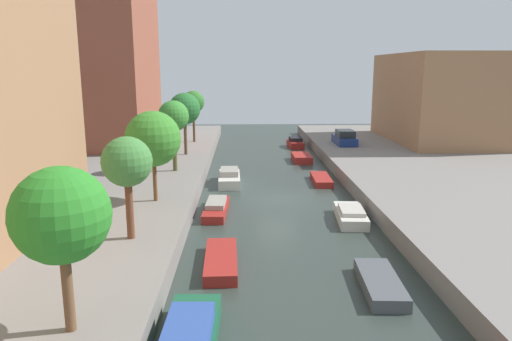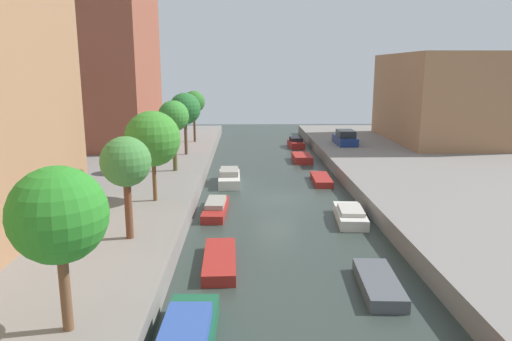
# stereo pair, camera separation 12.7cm
# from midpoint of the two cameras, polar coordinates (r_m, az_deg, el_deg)

# --- Properties ---
(ground_plane) EXTENTS (84.00, 84.00, 0.00)m
(ground_plane) POSITION_cam_midpoint_polar(r_m,az_deg,el_deg) (30.46, 2.43, -3.51)
(ground_plane) COLOR #2D3833
(quay_left) EXTENTS (20.00, 64.00, 1.00)m
(quay_left) POSITION_cam_midpoint_polar(r_m,az_deg,el_deg) (32.87, -24.66, -2.56)
(quay_left) COLOR gray
(quay_left) RESTS_ON ground_plane
(quay_right) EXTENTS (20.00, 64.00, 1.00)m
(quay_right) POSITION_cam_midpoint_polar(r_m,az_deg,el_deg) (34.76, 27.95, -2.12)
(quay_right) COLOR gray
(quay_right) RESTS_ON ground_plane
(apartment_tower_far) EXTENTS (10.00, 12.19, 21.43)m
(apartment_tower_far) POSITION_cam_midpoint_polar(r_m,az_deg,el_deg) (48.18, -19.11, 15.68)
(apartment_tower_far) COLOR brown
(apartment_tower_far) RESTS_ON quay_left
(low_block_right) EXTENTS (10.00, 15.48, 8.70)m
(low_block_right) POSITION_cam_midpoint_polar(r_m,az_deg,el_deg) (51.86, 21.43, 8.17)
(low_block_right) COLOR #9E704C
(low_block_right) RESTS_ON quay_right
(street_tree_0) EXTENTS (2.66, 2.66, 4.72)m
(street_tree_0) POSITION_cam_midpoint_polar(r_m,az_deg,el_deg) (13.78, -22.66, -5.08)
(street_tree_0) COLOR brown
(street_tree_0) RESTS_ON quay_left
(street_tree_1) EXTENTS (2.14, 2.14, 4.47)m
(street_tree_1) POSITION_cam_midpoint_polar(r_m,az_deg,el_deg) (20.66, -15.45, 0.88)
(street_tree_1) COLOR brown
(street_tree_1) RESTS_ON quay_left
(street_tree_2) EXTENTS (3.05, 3.05, 5.01)m
(street_tree_2) POSITION_cam_midpoint_polar(r_m,az_deg,el_deg) (26.42, -12.43, 3.73)
(street_tree_2) COLOR brown
(street_tree_2) RESTS_ON quay_left
(street_tree_3) EXTENTS (2.20, 2.20, 5.04)m
(street_tree_3) POSITION_cam_midpoint_polar(r_m,az_deg,el_deg) (34.15, -10.02, 6.36)
(street_tree_3) COLOR #4D4A26
(street_tree_3) RESTS_ON quay_left
(street_tree_4) EXTENTS (2.67, 2.67, 5.25)m
(street_tree_4) POSITION_cam_midpoint_polar(r_m,az_deg,el_deg) (40.69, -8.68, 7.33)
(street_tree_4) COLOR brown
(street_tree_4) RESTS_ON quay_left
(street_tree_5) EXTENTS (2.20, 2.20, 5.08)m
(street_tree_5) POSITION_cam_midpoint_polar(r_m,az_deg,el_deg) (47.90, -7.64, 8.14)
(street_tree_5) COLOR #4F3A24
(street_tree_5) RESTS_ON quay_left
(parked_car) EXTENTS (1.81, 4.11, 1.41)m
(parked_car) POSITION_cam_midpoint_polar(r_m,az_deg,el_deg) (46.95, 10.54, 3.84)
(parked_car) COLOR navy
(parked_car) RESTS_ON quay_right
(moored_boat_left_0) EXTENTS (1.69, 4.48, 1.03)m
(moored_boat_left_0) POSITION_cam_midpoint_polar(r_m,az_deg,el_deg) (15.06, -8.24, -19.13)
(moored_boat_left_0) COLOR #195638
(moored_boat_left_0) RESTS_ON ground_plane
(moored_boat_left_1) EXTENTS (1.45, 4.21, 0.49)m
(moored_boat_left_1) POSITION_cam_midpoint_polar(r_m,az_deg,el_deg) (20.50, -4.41, -10.77)
(moored_boat_left_1) COLOR maroon
(moored_boat_left_1) RESTS_ON ground_plane
(moored_boat_left_2) EXTENTS (1.42, 4.40, 0.74)m
(moored_boat_left_2) POSITION_cam_midpoint_polar(r_m,az_deg,el_deg) (27.67, -4.95, -4.49)
(moored_boat_left_2) COLOR maroon
(moored_boat_left_2) RESTS_ON ground_plane
(moored_boat_left_3) EXTENTS (1.61, 4.15, 1.07)m
(moored_boat_left_3) POSITION_cam_midpoint_polar(r_m,az_deg,el_deg) (34.48, -3.33, -0.88)
(moored_boat_left_3) COLOR beige
(moored_boat_left_3) RESTS_ON ground_plane
(moored_boat_right_1) EXTENTS (1.59, 3.80, 0.50)m
(moored_boat_right_1) POSITION_cam_midpoint_polar(r_m,az_deg,el_deg) (19.03, 14.54, -13.03)
(moored_boat_right_1) COLOR #4C5156
(moored_boat_right_1) RESTS_ON ground_plane
(moored_boat_right_2) EXTENTS (1.76, 3.93, 0.78)m
(moored_boat_right_2) POSITION_cam_midpoint_polar(r_m,az_deg,el_deg) (26.67, 11.20, -5.26)
(moored_boat_right_2) COLOR beige
(moored_boat_right_2) RESTS_ON ground_plane
(moored_boat_right_3) EXTENTS (1.35, 3.81, 0.45)m
(moored_boat_right_3) POSITION_cam_midpoint_polar(r_m,az_deg,el_deg) (35.20, 7.76, -1.08)
(moored_boat_right_3) COLOR maroon
(moored_boat_right_3) RESTS_ON ground_plane
(moored_boat_right_4) EXTENTS (1.63, 3.28, 0.63)m
(moored_boat_right_4) POSITION_cam_midpoint_polar(r_m,az_deg,el_deg) (43.01, 5.42, 1.52)
(moored_boat_right_4) COLOR maroon
(moored_boat_right_4) RESTS_ON ground_plane
(moored_boat_right_5) EXTENTS (1.63, 3.25, 1.05)m
(moored_boat_right_5) POSITION_cam_midpoint_polar(r_m,az_deg,el_deg) (50.78, 4.70, 3.32)
(moored_boat_right_5) COLOR maroon
(moored_boat_right_5) RESTS_ON ground_plane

